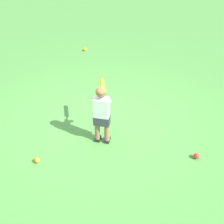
{
  "coord_description": "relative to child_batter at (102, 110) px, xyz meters",
  "views": [
    {
      "loc": [
        2.69,
        -3.55,
        3.41
      ],
      "look_at": [
        0.32,
        -0.08,
        0.45
      ],
      "focal_mm": 47.48,
      "sensor_mm": 36.0,
      "label": 1
    }
  ],
  "objects": [
    {
      "name": "ground_plane",
      "position": [
        -0.3,
        0.35,
        -0.65
      ],
      "size": [
        40.0,
        40.0,
        0.0
      ],
      "primitive_type": "plane",
      "color": "#519942"
    },
    {
      "name": "child_batter",
      "position": [
        0.0,
        0.0,
        0.0
      ],
      "size": [
        0.55,
        0.67,
        1.08
      ],
      "color": "#232328",
      "rests_on": "ground"
    },
    {
      "name": "play_ball_near_batter",
      "position": [
        -2.67,
        2.85,
        -0.6
      ],
      "size": [
        0.09,
        0.09,
        0.09
      ],
      "primitive_type": "sphere",
      "color": "yellow",
      "rests_on": "ground"
    },
    {
      "name": "play_ball_far_left",
      "position": [
        -0.54,
        -1.04,
        -0.61
      ],
      "size": [
        0.09,
        0.09,
        0.09
      ],
      "primitive_type": "sphere",
      "color": "orange",
      "rests_on": "ground"
    },
    {
      "name": "play_ball_by_bucket",
      "position": [
        1.53,
        0.49,
        -0.6
      ],
      "size": [
        0.1,
        0.1,
        0.1
      ],
      "primitive_type": "sphere",
      "color": "red",
      "rests_on": "ground"
    }
  ]
}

